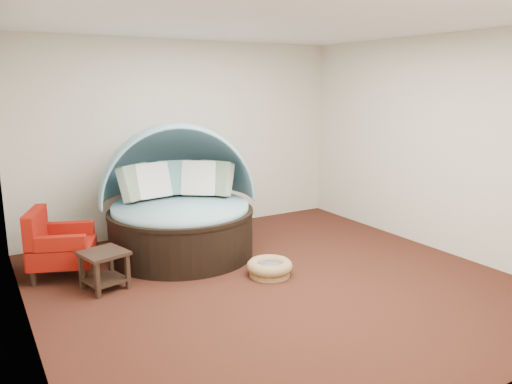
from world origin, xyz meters
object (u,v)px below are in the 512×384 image
canopy_daybed (179,194)px  red_armchair (58,245)px  pet_basket (270,268)px  side_table (104,265)px

canopy_daybed → red_armchair: (-1.53, -0.07, -0.42)m
red_armchair → pet_basket: bearing=-9.6°
canopy_daybed → red_armchair: 1.59m
canopy_daybed → side_table: canopy_daybed is taller
canopy_daybed → red_armchair: canopy_daybed is taller
canopy_daybed → pet_basket: (0.57, -1.30, -0.69)m
canopy_daybed → side_table: size_ratio=4.24×
canopy_daybed → side_table: bearing=-134.4°
canopy_daybed → pet_basket: bearing=-52.4°
pet_basket → red_armchair: 2.45m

